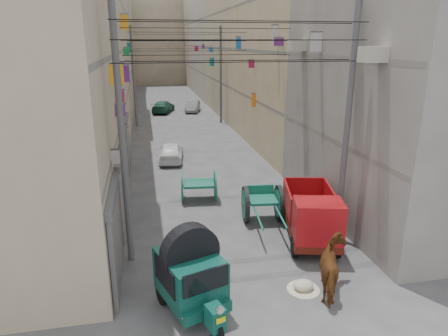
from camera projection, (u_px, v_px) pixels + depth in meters
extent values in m
cube|color=slate|center=(111.00, 149.00, 13.78)|extent=(0.25, 9.80, 0.18)
cube|color=slate|center=(103.00, 60.00, 12.88)|extent=(0.25, 9.80, 0.18)
cube|color=#A59A8D|center=(49.00, 56.00, 22.49)|extent=(8.00, 12.00, 12.00)
cube|color=slate|center=(123.00, 103.00, 24.06)|extent=(0.25, 11.76, 0.18)
cube|color=slate|center=(120.00, 52.00, 23.16)|extent=(0.25, 11.76, 0.18)
cube|color=#B5A78F|center=(80.00, 39.00, 34.34)|extent=(8.00, 14.00, 14.00)
cube|color=slate|center=(129.00, 83.00, 36.21)|extent=(0.25, 13.72, 0.18)
cube|color=slate|center=(127.00, 48.00, 35.30)|extent=(0.25, 13.72, 0.18)
cube|color=slate|center=(124.00, 12.00, 34.40)|extent=(0.25, 13.72, 0.18)
cube|color=gray|center=(97.00, 49.00, 47.75)|extent=(8.00, 14.00, 11.80)
cube|color=slate|center=(132.00, 72.00, 49.30)|extent=(0.25, 13.72, 0.18)
cube|color=slate|center=(130.00, 46.00, 48.39)|extent=(0.25, 13.72, 0.18)
cube|color=slate|center=(129.00, 20.00, 47.48)|extent=(0.25, 13.72, 0.18)
cube|color=tan|center=(106.00, 42.00, 59.64)|extent=(8.00, 12.00, 13.50)
cube|color=slate|center=(134.00, 66.00, 61.44)|extent=(0.25, 11.76, 0.18)
cube|color=slate|center=(132.00, 45.00, 60.54)|extent=(0.25, 11.76, 0.18)
cube|color=slate|center=(131.00, 24.00, 59.63)|extent=(0.25, 11.76, 0.18)
cube|color=gray|center=(435.00, 49.00, 15.05)|extent=(8.00, 10.00, 13.00)
cube|color=slate|center=(332.00, 138.00, 15.33)|extent=(0.25, 9.80, 0.18)
cube|color=slate|center=(339.00, 58.00, 14.42)|extent=(0.25, 9.80, 0.18)
cube|color=tan|center=(315.00, 54.00, 25.48)|extent=(8.00, 12.00, 12.00)
cube|color=slate|center=(255.00, 100.00, 25.61)|extent=(0.25, 11.76, 0.18)
cube|color=slate|center=(256.00, 51.00, 24.70)|extent=(0.25, 11.76, 0.18)
cube|color=tan|center=(259.00, 39.00, 37.33)|extent=(8.00, 14.00, 14.00)
cube|color=slate|center=(218.00, 81.00, 37.75)|extent=(0.25, 13.72, 0.18)
cube|color=slate|center=(218.00, 48.00, 36.85)|extent=(0.25, 13.72, 0.18)
cube|color=slate|center=(218.00, 13.00, 35.94)|extent=(0.25, 13.72, 0.18)
cube|color=#A59A8D|center=(228.00, 49.00, 50.75)|extent=(8.00, 14.00, 11.80)
cube|color=slate|center=(198.00, 71.00, 50.84)|extent=(0.25, 13.72, 0.18)
cube|color=slate|center=(198.00, 46.00, 49.93)|extent=(0.25, 13.72, 0.18)
cube|color=slate|center=(197.00, 21.00, 49.02)|extent=(0.25, 13.72, 0.18)
cube|color=#B5A78F|center=(211.00, 42.00, 62.64)|extent=(8.00, 12.00, 13.50)
cube|color=slate|center=(187.00, 65.00, 62.99)|extent=(0.25, 11.76, 0.18)
cube|color=slate|center=(186.00, 45.00, 62.08)|extent=(0.25, 11.76, 0.18)
cube|color=slate|center=(186.00, 25.00, 61.17)|extent=(0.25, 11.76, 0.18)
cube|color=#B5A78F|center=(158.00, 43.00, 67.76)|extent=(22.00, 10.00, 13.00)
cube|color=#515156|center=(116.00, 241.00, 11.41)|extent=(0.12, 3.00, 2.60)
cube|color=#4F4F51|center=(113.00, 194.00, 10.97)|extent=(0.18, 3.20, 0.25)
cube|color=#515156|center=(122.00, 195.00, 14.86)|extent=(0.12, 3.00, 2.60)
cube|color=#4F4F51|center=(119.00, 158.00, 14.43)|extent=(0.18, 3.20, 0.25)
cube|color=#515156|center=(125.00, 166.00, 18.32)|extent=(0.12, 3.00, 2.60)
cube|color=#4F4F51|center=(123.00, 135.00, 17.89)|extent=(0.18, 3.20, 0.25)
cube|color=#515156|center=(128.00, 146.00, 21.87)|extent=(0.12, 3.00, 2.60)
cube|color=#4F4F51|center=(126.00, 120.00, 21.44)|extent=(0.18, 3.20, 0.25)
cube|color=blue|center=(211.00, 50.00, 38.98)|extent=(0.38, 0.08, 0.41)
cube|color=orange|center=(133.00, 71.00, 45.11)|extent=(0.27, 0.08, 0.71)
cube|color=silver|center=(118.00, 157.00, 12.33)|extent=(0.44, 0.08, 0.42)
cube|color=#69217C|center=(125.00, 74.00, 20.54)|extent=(0.45, 0.08, 0.84)
cube|color=#AD1743|center=(196.00, 49.00, 48.91)|extent=(0.41, 0.08, 0.59)
cube|color=#69217C|center=(120.00, 111.00, 15.17)|extent=(0.38, 0.08, 0.44)
cube|color=#0B7C7F|center=(212.00, 62.00, 38.63)|extent=(0.43, 0.08, 0.72)
cube|color=#69217C|center=(203.00, 46.00, 43.90)|extent=(0.28, 0.08, 0.44)
cube|color=orange|center=(124.00, 22.00, 23.66)|extent=(0.48, 0.08, 0.84)
cube|color=#198B45|center=(133.00, 72.00, 41.80)|extent=(0.31, 0.08, 0.44)
cube|color=#AD1743|center=(251.00, 64.00, 24.90)|extent=(0.35, 0.08, 0.45)
cube|color=blue|center=(238.00, 43.00, 27.92)|extent=(0.34, 0.08, 0.79)
cube|color=#AD1743|center=(121.00, 96.00, 17.20)|extent=(0.28, 0.08, 0.52)
cube|color=#0B7C7F|center=(129.00, 48.00, 33.11)|extent=(0.28, 0.08, 0.74)
cube|color=orange|center=(253.00, 100.00, 25.10)|extent=(0.26, 0.08, 0.80)
cube|color=#198B45|center=(317.00, 43.00, 15.49)|extent=(0.34, 0.08, 0.55)
cube|color=orange|center=(117.00, 75.00, 13.62)|extent=(0.47, 0.08, 0.67)
cube|color=#198B45|center=(126.00, 52.00, 25.24)|extent=(0.40, 0.08, 0.47)
cube|color=silver|center=(127.00, 66.00, 25.99)|extent=(0.32, 0.08, 0.55)
cube|color=#69217C|center=(279.00, 42.00, 19.56)|extent=(0.47, 0.08, 0.35)
cube|color=silver|center=(275.00, 35.00, 20.25)|extent=(0.32, 0.08, 0.89)
cube|color=silver|center=(317.00, 42.00, 15.40)|extent=(0.44, 0.08, 0.69)
cube|color=blue|center=(109.00, 172.00, 11.99)|extent=(0.10, 3.20, 0.80)
cube|color=silver|center=(122.00, 118.00, 20.40)|extent=(0.10, 3.20, 0.80)
cube|color=silver|center=(128.00, 91.00, 31.61)|extent=(0.10, 3.20, 0.80)
cube|color=orange|center=(132.00, 78.00, 42.83)|extent=(0.10, 3.20, 0.80)
cube|color=#69217C|center=(357.00, 158.00, 13.51)|extent=(0.10, 3.20, 0.80)
cube|color=#0B7C7F|center=(274.00, 113.00, 21.92)|extent=(0.10, 3.20, 0.80)
cube|color=orange|center=(229.00, 89.00, 33.13)|extent=(0.10, 3.20, 0.80)
cube|color=#0B7C7F|center=(206.00, 77.00, 44.35)|extent=(0.10, 3.20, 0.80)
cube|color=#B0A89E|center=(373.00, 54.00, 11.47)|extent=(0.70, 0.55, 0.45)
cube|color=#B0A89E|center=(297.00, 45.00, 17.01)|extent=(0.70, 0.55, 0.45)
cylinder|color=#4F4F51|center=(122.00, 139.00, 11.77)|extent=(0.20, 0.20, 8.00)
cylinder|color=#4F4F51|center=(347.00, 129.00, 13.12)|extent=(0.20, 0.20, 8.00)
cylinder|color=#4F4F51|center=(134.00, 77.00, 32.33)|extent=(0.20, 0.20, 8.00)
cylinder|color=#4F4F51|center=(221.00, 76.00, 33.68)|extent=(0.20, 0.20, 8.00)
cylinder|color=black|center=(246.00, 62.00, 11.31)|extent=(7.40, 0.02, 0.02)
cylinder|color=black|center=(246.00, 40.00, 11.13)|extent=(7.40, 0.02, 0.02)
cylinder|color=black|center=(246.00, 21.00, 10.98)|extent=(7.40, 0.02, 0.02)
cylinder|color=black|center=(238.00, 60.00, 12.24)|extent=(7.40, 0.02, 0.02)
cylinder|color=black|center=(238.00, 40.00, 12.06)|extent=(7.40, 0.02, 0.02)
cylinder|color=black|center=(238.00, 22.00, 11.91)|extent=(7.40, 0.02, 0.02)
cylinder|color=black|center=(209.00, 55.00, 17.38)|extent=(7.40, 0.02, 0.02)
cylinder|color=black|center=(209.00, 40.00, 17.20)|extent=(7.40, 0.02, 0.02)
cylinder|color=black|center=(209.00, 28.00, 17.05)|extent=(7.40, 0.02, 0.02)
cylinder|color=black|center=(188.00, 51.00, 24.86)|extent=(7.40, 0.02, 0.02)
cylinder|color=black|center=(188.00, 41.00, 24.68)|extent=(7.40, 0.02, 0.02)
cylinder|color=black|center=(188.00, 32.00, 24.53)|extent=(7.40, 0.02, 0.02)
cylinder|color=black|center=(177.00, 49.00, 32.34)|extent=(7.40, 0.02, 0.02)
cylinder|color=black|center=(177.00, 41.00, 32.16)|extent=(7.40, 0.02, 0.02)
cylinder|color=black|center=(177.00, 34.00, 32.00)|extent=(7.40, 0.02, 0.02)
cylinder|color=black|center=(217.00, 331.00, 9.33)|extent=(0.31, 0.59, 0.58)
cylinder|color=black|center=(162.00, 294.00, 10.69)|extent=(0.31, 0.59, 0.58)
cylinder|color=black|center=(200.00, 282.00, 11.24)|extent=(0.31, 0.59, 0.58)
cube|color=#0B4136|center=(191.00, 293.00, 10.39)|extent=(1.87, 2.30, 0.29)
cube|color=#0B4136|center=(215.00, 318.00, 9.28)|extent=(0.50, 0.56, 0.57)
cylinder|color=silver|center=(220.00, 310.00, 8.97)|extent=(0.19, 0.11, 0.19)
cube|color=yellow|center=(221.00, 320.00, 9.03)|extent=(0.23, 0.10, 0.13)
cube|color=#0B4136|center=(190.00, 272.00, 10.25)|extent=(1.85, 2.12, 0.99)
cube|color=black|center=(206.00, 281.00, 9.42)|extent=(1.16, 0.44, 0.57)
cube|color=black|center=(165.00, 276.00, 9.89)|extent=(0.44, 1.20, 0.68)
cube|color=black|center=(213.00, 262.00, 10.55)|extent=(0.44, 1.20, 0.68)
cube|color=white|center=(207.00, 310.00, 9.64)|extent=(1.25, 0.47, 0.06)
cylinder|color=black|center=(245.00, 204.00, 15.53)|extent=(0.32, 1.43, 1.43)
cylinder|color=#16624F|center=(245.00, 204.00, 15.53)|extent=(0.30, 1.12, 1.11)
cylinder|color=#4F4F51|center=(245.00, 204.00, 15.53)|extent=(0.24, 0.21, 0.18)
cylinder|color=black|center=(279.00, 203.00, 15.63)|extent=(0.32, 1.43, 1.43)
cylinder|color=#16624F|center=(279.00, 203.00, 15.63)|extent=(0.30, 1.12, 1.11)
cylinder|color=#4F4F51|center=(279.00, 203.00, 15.63)|extent=(0.24, 0.21, 0.18)
cylinder|color=#4F4F51|center=(262.00, 204.00, 15.58)|extent=(1.38, 0.24, 0.08)
cube|color=#16624F|center=(262.00, 199.00, 15.52)|extent=(1.19, 1.24, 0.10)
cube|color=#16624F|center=(260.00, 189.00, 15.94)|extent=(1.07, 0.20, 0.36)
cylinder|color=#16624F|center=(257.00, 215.00, 14.31)|extent=(0.34, 2.34, 0.07)
cylinder|color=#16624F|center=(280.00, 214.00, 14.37)|extent=(0.34, 2.34, 0.07)
cylinder|color=black|center=(295.00, 247.00, 13.05)|extent=(0.34, 0.72, 0.69)
cylinder|color=black|center=(286.00, 217.00, 15.25)|extent=(0.34, 0.72, 0.69)
cylinder|color=black|center=(337.00, 247.00, 13.01)|extent=(0.34, 0.72, 0.69)
cylinder|color=black|center=(322.00, 218.00, 15.21)|extent=(0.34, 0.72, 0.69)
cube|color=#50140B|center=(310.00, 225.00, 14.06)|extent=(2.28, 3.73, 0.37)
cube|color=maroon|center=(318.00, 221.00, 12.69)|extent=(1.74, 1.43, 1.31)
cube|color=black|center=(321.00, 225.00, 12.18)|extent=(1.34, 0.38, 0.58)
cube|color=#50140B|center=(308.00, 211.00, 14.52)|extent=(2.07, 2.61, 0.13)
cube|color=maroon|center=(287.00, 199.00, 14.41)|extent=(0.59, 2.26, 0.89)
cube|color=maroon|center=(330.00, 200.00, 14.36)|extent=(0.59, 2.26, 0.89)
cube|color=maroon|center=(304.00, 188.00, 15.47)|extent=(1.55, 0.42, 0.89)
cylinder|color=#16624F|center=(182.00, 186.00, 17.51)|extent=(0.21, 1.36, 1.36)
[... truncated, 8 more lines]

